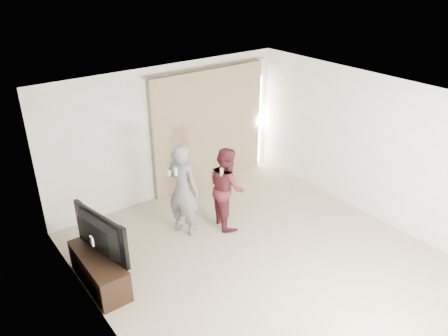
{
  "coord_description": "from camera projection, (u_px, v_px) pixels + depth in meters",
  "views": [
    {
      "loc": [
        -3.85,
        -4.1,
        4.37
      ],
      "look_at": [
        0.16,
        1.2,
        1.1
      ],
      "focal_mm": 35.0,
      "sensor_mm": 36.0,
      "label": 1
    }
  ],
  "objects": [
    {
      "name": "floor",
      "position": [
        261.0,
        259.0,
        6.95
      ],
      "size": [
        5.5,
        5.5,
        0.0
      ],
      "primitive_type": "plane",
      "color": "tan",
      "rests_on": "ground"
    },
    {
      "name": "wall_left",
      "position": [
        103.0,
        251.0,
        5.02
      ],
      "size": [
        0.04,
        5.5,
        2.6
      ],
      "color": "white",
      "rests_on": "ground"
    },
    {
      "name": "person_man",
      "position": [
        183.0,
        190.0,
        7.29
      ],
      "size": [
        0.59,
        0.71,
        1.65
      ],
      "color": "slate",
      "rests_on": "ground"
    },
    {
      "name": "ceiling",
      "position": [
        269.0,
        102.0,
        5.8
      ],
      "size": [
        5.0,
        5.5,
        0.01
      ],
      "primitive_type": "cube",
      "color": "white",
      "rests_on": "wall_back"
    },
    {
      "name": "tv_console",
      "position": [
        99.0,
        270.0,
        6.34
      ],
      "size": [
        0.44,
        1.26,
        0.49
      ],
      "primitive_type": "cube",
      "color": "black",
      "rests_on": "ground"
    },
    {
      "name": "scratching_post",
      "position": [
        86.0,
        239.0,
        7.15
      ],
      "size": [
        0.32,
        0.32,
        0.43
      ],
      "color": "tan",
      "rests_on": "ground"
    },
    {
      "name": "tv",
      "position": [
        94.0,
        237.0,
        6.08
      ],
      "size": [
        0.39,
        1.17,
        0.67
      ],
      "primitive_type": "imported",
      "rotation": [
        0.0,
        0.0,
        1.78
      ],
      "color": "black",
      "rests_on": "tv_console"
    },
    {
      "name": "curtain",
      "position": [
        210.0,
        128.0,
        8.83
      ],
      "size": [
        2.8,
        0.11,
        2.46
      ],
      "color": "tan",
      "rests_on": "ground"
    },
    {
      "name": "person_woman",
      "position": [
        226.0,
        187.0,
        7.55
      ],
      "size": [
        0.72,
        0.84,
        1.48
      ],
      "color": "#551C22",
      "rests_on": "ground"
    },
    {
      "name": "wall_back",
      "position": [
        169.0,
        133.0,
        8.34
      ],
      "size": [
        5.0,
        0.04,
        2.6
      ],
      "primitive_type": "cube",
      "color": "white",
      "rests_on": "ground"
    }
  ]
}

